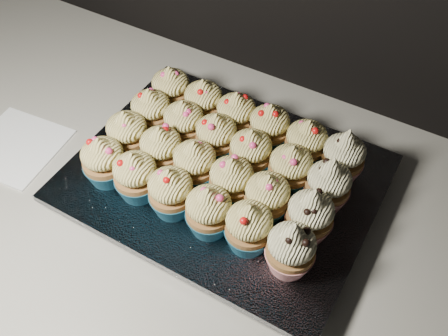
{
  "coord_description": "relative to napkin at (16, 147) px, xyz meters",
  "views": [
    {
      "loc": [
        0.3,
        1.31,
        1.5
      ],
      "look_at": [
        0.06,
        1.72,
        0.95
      ],
      "focal_mm": 40.0,
      "sensor_mm": 36.0,
      "label": 1
    }
  ],
  "objects": [
    {
      "name": "cupcake_22",
      "position": [
        0.43,
        0.18,
        0.07
      ],
      "size": [
        0.06,
        0.06,
        0.08
      ],
      "color": "#195C7A",
      "rests_on": "foil_lining"
    },
    {
      "name": "cupcake_9",
      "position": [
        0.37,
        0.06,
        0.07
      ],
      "size": [
        0.06,
        0.06,
        0.08
      ],
      "color": "#195C7A",
      "rests_on": "foil_lining"
    },
    {
      "name": "cabinet",
      "position": [
        0.28,
        0.07,
        -0.47
      ],
      "size": [
        2.4,
        0.6,
        0.86
      ],
      "primitive_type": "cube",
      "color": "black",
      "rests_on": "ground"
    },
    {
      "name": "cupcake_3",
      "position": [
        0.37,
        0.01,
        0.07
      ],
      "size": [
        0.06,
        0.06,
        0.08
      ],
      "color": "#195C7A",
      "rests_on": "foil_lining"
    },
    {
      "name": "cupcake_6",
      "position": [
        0.19,
        0.06,
        0.07
      ],
      "size": [
        0.06,
        0.06,
        0.08
      ],
      "color": "#195C7A",
      "rests_on": "foil_lining"
    },
    {
      "name": "cupcake_0",
      "position": [
        0.19,
        0.01,
        0.07
      ],
      "size": [
        0.06,
        0.06,
        0.08
      ],
      "color": "#195C7A",
      "rests_on": "foil_lining"
    },
    {
      "name": "cupcake_13",
      "position": [
        0.25,
        0.13,
        0.07
      ],
      "size": [
        0.06,
        0.06,
        0.08
      ],
      "color": "#195C7A",
      "rests_on": "foil_lining"
    },
    {
      "name": "napkin",
      "position": [
        0.0,
        0.0,
        0.0
      ],
      "size": [
        0.15,
        0.15,
        0.0
      ],
      "primitive_type": "cube",
      "rotation": [
        0.0,
        0.0,
        0.1
      ],
      "color": "white",
      "rests_on": "worktop"
    },
    {
      "name": "baking_tray",
      "position": [
        0.34,
        0.1,
        0.01
      ],
      "size": [
        0.4,
        0.31,
        0.02
      ],
      "primitive_type": "cube",
      "rotation": [
        0.0,
        0.0,
        0.0
      ],
      "color": "black",
      "rests_on": "worktop"
    },
    {
      "name": "cupcake_5",
      "position": [
        0.49,
        0.01,
        0.07
      ],
      "size": [
        0.06,
        0.06,
        0.1
      ],
      "color": "red",
      "rests_on": "foil_lining"
    },
    {
      "name": "cupcake_7",
      "position": [
        0.25,
        0.06,
        0.07
      ],
      "size": [
        0.06,
        0.06,
        0.08
      ],
      "color": "#195C7A",
      "rests_on": "foil_lining"
    },
    {
      "name": "cupcake_17",
      "position": [
        0.49,
        0.12,
        0.07
      ],
      "size": [
        0.06,
        0.06,
        0.1
      ],
      "color": "red",
      "rests_on": "foil_lining"
    },
    {
      "name": "cupcake_21",
      "position": [
        0.37,
        0.18,
        0.07
      ],
      "size": [
        0.06,
        0.06,
        0.08
      ],
      "color": "#195C7A",
      "rests_on": "foil_lining"
    },
    {
      "name": "cupcake_8",
      "position": [
        0.31,
        0.07,
        0.07
      ],
      "size": [
        0.06,
        0.06,
        0.08
      ],
      "color": "#195C7A",
      "rests_on": "foil_lining"
    },
    {
      "name": "foil_lining",
      "position": [
        0.34,
        0.1,
        0.03
      ],
      "size": [
        0.44,
        0.34,
        0.01
      ],
      "primitive_type": "cube",
      "rotation": [
        0.0,
        0.0,
        0.0
      ],
      "color": "silver",
      "rests_on": "baking_tray"
    },
    {
      "name": "cupcake_14",
      "position": [
        0.31,
        0.13,
        0.07
      ],
      "size": [
        0.06,
        0.06,
        0.08
      ],
      "color": "#195C7A",
      "rests_on": "foil_lining"
    },
    {
      "name": "cupcake_2",
      "position": [
        0.31,
        0.01,
        0.07
      ],
      "size": [
        0.06,
        0.06,
        0.08
      ],
      "color": "#195C7A",
      "rests_on": "foil_lining"
    },
    {
      "name": "cupcake_15",
      "position": [
        0.37,
        0.12,
        0.07
      ],
      "size": [
        0.06,
        0.06,
        0.08
      ],
      "color": "#195C7A",
      "rests_on": "foil_lining"
    },
    {
      "name": "cupcake_10",
      "position": [
        0.42,
        0.06,
        0.07
      ],
      "size": [
        0.06,
        0.06,
        0.08
      ],
      "color": "#195C7A",
      "rests_on": "foil_lining"
    },
    {
      "name": "cupcake_19",
      "position": [
        0.25,
        0.18,
        0.07
      ],
      "size": [
        0.06,
        0.06,
        0.08
      ],
      "color": "#195C7A",
      "rests_on": "foil_lining"
    },
    {
      "name": "cupcake_11",
      "position": [
        0.49,
        0.06,
        0.07
      ],
      "size": [
        0.06,
        0.06,
        0.1
      ],
      "color": "red",
      "rests_on": "foil_lining"
    },
    {
      "name": "cupcake_16",
      "position": [
        0.43,
        0.12,
        0.07
      ],
      "size": [
        0.06,
        0.06,
        0.08
      ],
      "color": "#195C7A",
      "rests_on": "foil_lining"
    },
    {
      "name": "cupcake_1",
      "position": [
        0.25,
        0.01,
        0.07
      ],
      "size": [
        0.06,
        0.06,
        0.08
      ],
      "color": "#195C7A",
      "rests_on": "foil_lining"
    },
    {
      "name": "cupcake_4",
      "position": [
        0.43,
        0.01,
        0.07
      ],
      "size": [
        0.06,
        0.06,
        0.08
      ],
      "color": "#195C7A",
      "rests_on": "foil_lining"
    },
    {
      "name": "cupcake_18",
      "position": [
        0.19,
        0.18,
        0.07
      ],
      "size": [
        0.06,
        0.06,
        0.08
      ],
      "color": "#195C7A",
      "rests_on": "foil_lining"
    },
    {
      "name": "cupcake_20",
      "position": [
        0.31,
        0.18,
        0.07
      ],
      "size": [
        0.06,
        0.06,
        0.08
      ],
      "color": "#195C7A",
      "rests_on": "foil_lining"
    },
    {
      "name": "worktop",
      "position": [
        0.28,
        0.07,
        -0.02
      ],
      "size": [
        2.44,
        0.64,
        0.04
      ],
      "primitive_type": "cube",
      "color": "beige",
      "rests_on": "cabinet"
    },
    {
      "name": "cupcake_12",
      "position": [
        0.19,
        0.12,
        0.07
      ],
      "size": [
        0.06,
        0.06,
        0.08
      ],
      "color": "#195C7A",
      "rests_on": "foil_lining"
    },
    {
      "name": "cupcake_23",
      "position": [
        0.49,
        0.18,
        0.07
      ],
      "size": [
        0.06,
        0.06,
        0.1
      ],
      "color": "red",
      "rests_on": "foil_lining"
    }
  ]
}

